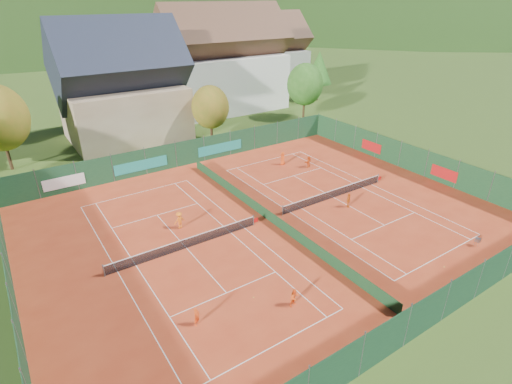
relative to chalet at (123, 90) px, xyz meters
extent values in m
plane|color=#2F4B17|center=(3.00, -30.00, -6.64)|extent=(600.00, 600.00, 0.00)
cube|color=#B3361A|center=(3.00, -30.00, -6.62)|extent=(40.00, 32.00, 0.01)
cube|color=white|center=(-5.00, -18.12, -6.61)|extent=(10.97, 0.06, 0.00)
cube|color=white|center=(-5.00, -41.88, -6.61)|extent=(10.97, 0.06, 0.00)
cube|color=white|center=(-10.48, -30.00, -6.61)|extent=(0.06, 23.77, 0.00)
cube|color=white|center=(0.49, -30.00, -6.61)|extent=(0.06, 23.77, 0.00)
cube|color=white|center=(-9.12, -30.00, -6.61)|extent=(0.06, 23.77, 0.00)
cube|color=white|center=(-0.88, -30.00, -6.61)|extent=(0.06, 23.77, 0.00)
cube|color=white|center=(-5.00, -23.60, -6.61)|extent=(8.23, 0.06, 0.00)
cube|color=white|center=(-5.00, -36.40, -6.61)|extent=(8.23, 0.06, 0.00)
cube|color=white|center=(-5.00, -30.00, -6.61)|extent=(0.06, 12.80, 0.00)
cube|color=white|center=(11.00, -18.12, -6.61)|extent=(10.97, 0.06, 0.00)
cube|color=white|center=(11.00, -41.88, -6.61)|extent=(10.97, 0.06, 0.00)
cube|color=white|center=(5.51, -30.00, -6.61)|extent=(0.06, 23.77, 0.00)
cube|color=white|center=(16.48, -30.00, -6.61)|extent=(0.06, 23.77, 0.00)
cube|color=white|center=(6.88, -30.00, -6.61)|extent=(0.06, 23.77, 0.00)
cube|color=white|center=(15.12, -30.00, -6.61)|extent=(0.06, 23.77, 0.00)
cube|color=white|center=(11.00, -23.60, -6.61)|extent=(8.23, 0.06, 0.00)
cube|color=white|center=(11.00, -36.40, -6.61)|extent=(8.23, 0.06, 0.00)
cube|color=white|center=(11.00, -30.00, -6.61)|extent=(0.06, 12.80, 0.00)
cylinder|color=#59595B|center=(-11.40, -30.00, -6.11)|extent=(0.10, 0.10, 1.02)
cylinder|color=#59595B|center=(1.40, -30.00, -6.11)|extent=(0.10, 0.10, 1.02)
cube|color=black|center=(-5.00, -30.00, -6.16)|extent=(12.80, 0.02, 0.86)
cube|color=white|center=(-5.00, -30.00, -5.73)|extent=(12.80, 0.04, 0.06)
cube|color=red|center=(1.65, -30.00, -6.17)|extent=(0.40, 0.04, 0.40)
cylinder|color=#59595B|center=(4.60, -30.00, -6.11)|extent=(0.10, 0.10, 1.02)
cylinder|color=#59595B|center=(17.40, -30.00, -6.11)|extent=(0.10, 0.10, 1.02)
cube|color=black|center=(11.00, -30.00, -6.16)|extent=(12.80, 0.02, 0.86)
cube|color=white|center=(11.00, -30.00, -5.73)|extent=(12.80, 0.04, 0.06)
cube|color=red|center=(17.65, -30.00, -6.17)|extent=(0.40, 0.04, 0.40)
cube|color=#13351A|center=(3.00, -30.00, -6.12)|extent=(0.03, 28.80, 1.00)
cube|color=#163C22|center=(3.00, -14.00, -5.12)|extent=(40.00, 0.04, 3.00)
cube|color=teal|center=(-3.00, -14.06, -5.42)|extent=(6.00, 0.03, 1.20)
cube|color=teal|center=(7.00, -14.06, -5.42)|extent=(6.00, 0.03, 1.20)
cube|color=silver|center=(-11.00, -14.06, -5.42)|extent=(4.00, 0.03, 1.20)
cube|color=#12331E|center=(3.00, -46.00, -5.12)|extent=(40.00, 0.04, 3.00)
cube|color=#143920|center=(-17.00, -30.00, -5.12)|extent=(0.04, 32.00, 3.00)
cube|color=#153B1E|center=(23.00, -30.00, -5.12)|extent=(0.04, 32.00, 3.00)
cube|color=#B21414|center=(22.94, -34.00, -5.42)|extent=(0.03, 3.00, 1.20)
cube|color=#B21414|center=(22.94, -24.00, -5.42)|extent=(0.03, 3.00, 1.20)
cube|color=tan|center=(0.00, 0.00, -3.12)|extent=(15.00, 12.00, 7.00)
cube|color=#1E2333|center=(0.00, 0.00, 3.38)|extent=(16.20, 12.00, 12.00)
cube|color=silver|center=(19.00, 6.00, -2.12)|extent=(20.00, 11.00, 9.00)
cube|color=brown|center=(19.00, 6.00, 5.13)|extent=(21.60, 11.00, 11.00)
cube|color=silver|center=(33.00, 14.00, -2.62)|extent=(16.00, 10.00, 8.00)
cube|color=brown|center=(33.00, 14.00, 3.88)|extent=(17.28, 10.00, 10.00)
cylinder|color=#422A17|center=(-15.00, -4.00, -5.05)|extent=(0.36, 0.36, 3.15)
cylinder|color=#402717|center=(9.00, -8.00, -5.40)|extent=(0.36, 0.36, 2.45)
ellipsoid|color=olive|center=(9.00, -8.00, -1.90)|extent=(5.01, 5.01, 5.76)
cylinder|color=#422F17|center=(27.00, -6.00, -5.22)|extent=(0.36, 0.36, 2.80)
ellipsoid|color=#295F1B|center=(27.00, -6.00, -1.22)|extent=(5.72, 5.72, 6.58)
cylinder|color=#422E17|center=(37.00, 2.00, -5.05)|extent=(0.36, 0.36, 3.15)
cone|color=#225A19|center=(37.00, 2.00, -0.55)|extent=(5.04, 5.04, 5.85)
cylinder|color=#4B2B1A|center=(29.00, 10.00, -4.87)|extent=(0.36, 0.36, 3.50)
ellipsoid|color=olive|center=(29.00, 10.00, 0.13)|extent=(7.15, 7.15, 8.22)
ellipsoid|color=black|center=(13.00, 270.00, -48.97)|extent=(440.00, 440.00, 242.00)
ellipsoid|color=black|center=(243.00, 160.00, -45.19)|extent=(380.00, 380.00, 220.40)
cylinder|color=slate|center=(14.47, -42.78, -6.22)|extent=(0.02, 0.02, 0.80)
cylinder|color=slate|center=(14.77, -42.78, -6.22)|extent=(0.02, 0.02, 0.80)
cylinder|color=slate|center=(14.47, -42.48, -6.22)|extent=(0.02, 0.02, 0.80)
cylinder|color=slate|center=(14.77, -42.48, -6.22)|extent=(0.02, 0.02, 0.80)
cube|color=slate|center=(14.62, -42.63, -6.07)|extent=(0.34, 0.34, 0.30)
ellipsoid|color=#CCD833|center=(14.62, -42.63, -6.04)|extent=(0.28, 0.28, 0.16)
sphere|color=#CCD833|center=(-3.73, -37.81, -6.59)|extent=(0.07, 0.07, 0.07)
sphere|color=#CCD833|center=(9.89, -42.89, -6.59)|extent=(0.07, 0.07, 0.07)
sphere|color=#CCD833|center=(6.14, -28.14, -6.59)|extent=(0.07, 0.07, 0.07)
imported|color=#EC4A14|center=(-7.94, -37.91, -5.98)|extent=(0.56, 0.49, 1.28)
imported|color=#F95416|center=(-1.92, -39.88, -5.97)|extent=(0.69, 0.57, 1.31)
imported|color=orange|center=(-4.13, -26.81, -5.85)|extent=(1.07, 0.71, 1.55)
imported|color=orange|center=(10.75, -32.17, -5.91)|extent=(0.84, 0.83, 1.42)
imported|color=#E74B14|center=(11.99, -20.23, -5.84)|extent=(0.90, 0.74, 1.57)
imported|color=#E14F14|center=(13.97, -22.58, -5.95)|extent=(1.32, 0.73, 1.35)
camera|label=1|loc=(-15.09, -55.16, 11.55)|focal=28.00mm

